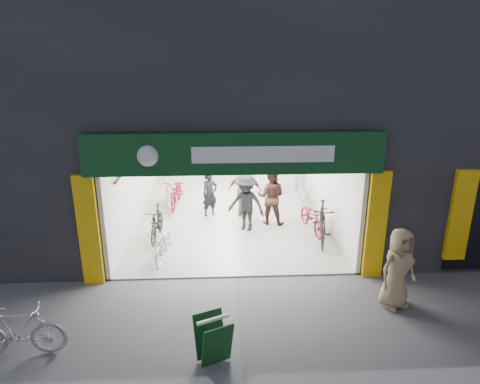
{
  "coord_description": "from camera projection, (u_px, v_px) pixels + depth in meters",
  "views": [
    {
      "loc": [
        -0.32,
        -8.93,
        5.17
      ],
      "look_at": [
        0.2,
        1.5,
        1.63
      ],
      "focal_mm": 32.0,
      "sensor_mm": 36.0,
      "label": 1
    }
  ],
  "objects": [
    {
      "name": "customer_a",
      "position": [
        210.0,
        194.0,
        13.57
      ],
      "size": [
        0.65,
        0.59,
        1.49
      ],
      "primitive_type": "imported",
      "rotation": [
        0.0,
        0.0,
        0.57
      ],
      "color": "black",
      "rests_on": "ground"
    },
    {
      "name": "building",
      "position": [
        257.0,
        76.0,
        13.5
      ],
      "size": [
        17.0,
        10.27,
        8.0
      ],
      "color": "#232326",
      "rests_on": "ground"
    },
    {
      "name": "ground",
      "position": [
        235.0,
        278.0,
        10.12
      ],
      "size": [
        60.0,
        60.0,
        0.0
      ],
      "primitive_type": "plane",
      "color": "#56565B",
      "rests_on": "ground"
    },
    {
      "name": "customer_b",
      "position": [
        271.0,
        197.0,
        12.92
      ],
      "size": [
        1.01,
        0.88,
        1.78
      ],
      "primitive_type": "imported",
      "rotation": [
        0.0,
        0.0,
        2.88
      ],
      "color": "#3D251C",
      "rests_on": "ground"
    },
    {
      "name": "bike_left_midback",
      "position": [
        176.0,
        192.0,
        14.54
      ],
      "size": [
        0.78,
        1.96,
        1.01
      ],
      "primitive_type": "imported",
      "rotation": [
        0.0,
        0.0,
        -0.06
      ],
      "color": "maroon",
      "rests_on": "ground"
    },
    {
      "name": "bike_right_mid",
      "position": [
        312.0,
        217.0,
        12.54
      ],
      "size": [
        0.84,
        1.76,
        0.89
      ],
      "primitive_type": "imported",
      "rotation": [
        0.0,
        0.0,
        0.16
      ],
      "color": "maroon",
      "rests_on": "ground"
    },
    {
      "name": "bike_right_front",
      "position": [
        322.0,
        223.0,
        11.85
      ],
      "size": [
        0.87,
        1.92,
        1.12
      ],
      "primitive_type": "imported",
      "rotation": [
        0.0,
        0.0,
        -0.19
      ],
      "color": "black",
      "rests_on": "ground"
    },
    {
      "name": "bike_right_back",
      "position": [
        301.0,
        190.0,
        14.78
      ],
      "size": [
        0.58,
        1.72,
        1.02
      ],
      "primitive_type": "imported",
      "rotation": [
        0.0,
        0.0,
        -0.06
      ],
      "color": "#ACACB0",
      "rests_on": "ground"
    },
    {
      "name": "sandwich_board",
      "position": [
        213.0,
        339.0,
        7.29
      ],
      "size": [
        0.72,
        0.72,
        0.84
      ],
      "rotation": [
        0.0,
        0.0,
        0.42
      ],
      "color": "#0E3815",
      "rests_on": "ground"
    },
    {
      "name": "bike_left_midfront",
      "position": [
        157.0,
        223.0,
        12.04
      ],
      "size": [
        0.55,
        1.63,
        0.96
      ],
      "primitive_type": "imported",
      "rotation": [
        0.0,
        0.0,
        -0.06
      ],
      "color": "black",
      "rests_on": "ground"
    },
    {
      "name": "parked_bike",
      "position": [
        18.0,
        331.0,
        7.43
      ],
      "size": [
        1.67,
        0.55,
        0.99
      ],
      "primitive_type": "imported",
      "rotation": [
        0.0,
        0.0,
        1.62
      ],
      "color": "#A9A9AE",
      "rests_on": "ground"
    },
    {
      "name": "customer_c",
      "position": [
        246.0,
        203.0,
        12.45
      ],
      "size": [
        1.28,
        1.06,
        1.73
      ],
      "primitive_type": "imported",
      "rotation": [
        0.0,
        0.0,
        -0.45
      ],
      "color": "black",
      "rests_on": "ground"
    },
    {
      "name": "customer_d",
      "position": [
        245.0,
        190.0,
        13.47
      ],
      "size": [
        1.11,
        0.6,
        1.81
      ],
      "primitive_type": "imported",
      "rotation": [
        0.0,
        0.0,
        2.98
      ],
      "color": "#8E6C52",
      "rests_on": "ground"
    },
    {
      "name": "bike_left_back",
      "position": [
        168.0,
        196.0,
        14.06
      ],
      "size": [
        0.84,
        1.85,
        1.07
      ],
      "primitive_type": "imported",
      "rotation": [
        0.0,
        0.0,
        0.19
      ],
      "color": "#B3B3B8",
      "rests_on": "ground"
    },
    {
      "name": "bike_left_front",
      "position": [
        163.0,
        243.0,
        10.96
      ],
      "size": [
        0.68,
        1.63,
        0.84
      ],
      "primitive_type": "imported",
      "rotation": [
        0.0,
        0.0,
        -0.08
      ],
      "color": "#B9BABE",
      "rests_on": "ground"
    },
    {
      "name": "pedestrian_near",
      "position": [
        398.0,
        269.0,
        8.75
      ],
      "size": [
        1.0,
        0.84,
        1.75
      ],
      "primitive_type": "imported",
      "rotation": [
        0.0,
        0.0,
        0.39
      ],
      "color": "#968157",
      "rests_on": "ground"
    }
  ]
}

